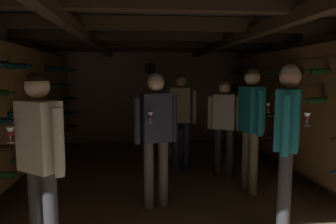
% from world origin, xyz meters
% --- Properties ---
extents(ground_plane, '(8.40, 8.40, 0.00)m').
position_xyz_m(ground_plane, '(0.00, 0.00, 0.00)').
color(ground_plane, '#7A6651').
extents(room_shell, '(4.72, 6.52, 2.41)m').
position_xyz_m(room_shell, '(-0.00, 0.27, 1.43)').
color(room_shell, gray).
rests_on(room_shell, ground_plane).
extents(wine_crate_stack, '(0.52, 0.35, 0.60)m').
position_xyz_m(wine_crate_stack, '(0.27, 1.67, 0.30)').
color(wine_crate_stack, olive).
rests_on(wine_crate_stack, ground_plane).
extents(display_bottle, '(0.08, 0.08, 0.35)m').
position_xyz_m(display_bottle, '(0.30, 1.73, 0.74)').
color(display_bottle, '#0F2838').
rests_on(display_bottle, wine_crate_stack).
extents(person_host_center, '(0.53, 0.38, 1.66)m').
position_xyz_m(person_host_center, '(-0.15, -0.68, 1.01)').
color(person_host_center, '#4C473D').
rests_on(person_host_center, ground_plane).
extents(person_guest_rear_center, '(0.53, 0.33, 1.67)m').
position_xyz_m(person_guest_rear_center, '(0.37, 0.86, 1.01)').
color(person_guest_rear_center, '#232D4C').
rests_on(person_guest_rear_center, ground_plane).
extents(person_guest_mid_right, '(0.37, 0.53, 1.73)m').
position_xyz_m(person_guest_mid_right, '(1.17, -0.34, 1.06)').
color(person_guest_mid_right, brown).
rests_on(person_guest_mid_right, ground_plane).
extents(person_guest_near_right, '(0.37, 0.47, 1.75)m').
position_xyz_m(person_guest_near_right, '(1.16, -1.40, 1.07)').
color(person_guest_near_right, '#2D2D33').
rests_on(person_guest_near_right, ground_plane).
extents(person_guest_far_right, '(0.50, 0.34, 1.57)m').
position_xyz_m(person_guest_far_right, '(1.01, 0.41, 0.94)').
color(person_guest_far_right, '#2D2D33').
rests_on(person_guest_far_right, ground_plane).
extents(person_guest_near_left, '(0.46, 0.38, 1.66)m').
position_xyz_m(person_guest_near_left, '(-1.19, -1.75, 1.01)').
color(person_guest_near_left, '#2D2D33').
rests_on(person_guest_near_left, ground_plane).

